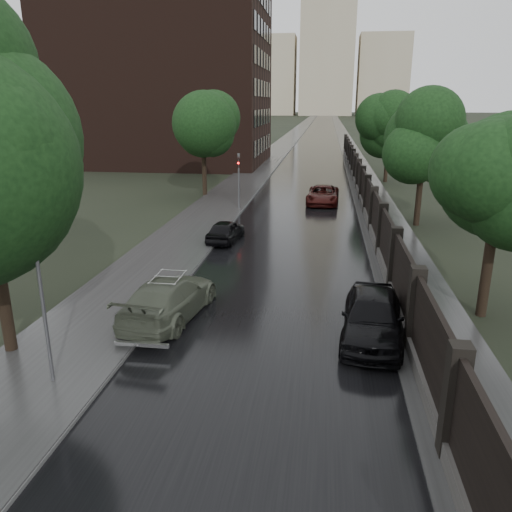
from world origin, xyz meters
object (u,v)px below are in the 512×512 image
object	(u,v)px
lamp_post	(42,294)
car_right_far	(323,195)
tree_left_far	(203,131)
volga_sedan	(169,298)
traffic_light	(239,177)
hatchback_left	(226,231)
tree_right_b	(424,145)
tree_right_c	(389,129)
car_right_near	(372,316)
tree_right_a	(500,179)

from	to	relation	value
lamp_post	car_right_far	xyz separation A→B (m)	(7.00, 26.56, -1.98)
tree_left_far	volga_sedan	size ratio (longest dim) A/B	1.43
traffic_light	lamp_post	bearing A→B (deg)	-92.68
volga_sedan	hatchback_left	size ratio (longest dim) A/B	1.44
hatchback_left	lamp_post	bearing A→B (deg)	89.36
tree_right_b	tree_right_c	world-z (taller)	same
volga_sedan	car_right_far	xyz separation A→B (m)	(5.20, 21.78, -0.06)
tree_right_c	car_right_near	world-z (taller)	tree_right_c
lamp_post	car_right_far	distance (m)	27.54
tree_right_a	car_right_far	world-z (taller)	tree_right_a
tree_left_far	tree_right_b	bearing A→B (deg)	-27.30
lamp_post	traffic_light	xyz separation A→B (m)	(1.10, 23.49, -0.27)
tree_left_far	tree_right_c	xyz separation A→B (m)	(15.50, 10.00, -0.29)
tree_right_c	volga_sedan	world-z (taller)	tree_right_c
tree_left_far	car_right_far	distance (m)	10.80
tree_left_far	hatchback_left	bearing A→B (deg)	-71.85
tree_right_b	lamp_post	xyz separation A→B (m)	(-12.90, -20.50, -2.28)
tree_left_far	lamp_post	distance (m)	28.73
tree_right_a	car_right_near	size ratio (longest dim) A/B	1.49
traffic_light	car_right_far	distance (m)	6.86
tree_left_far	car_right_far	size ratio (longest dim) A/B	1.49
tree_right_b	tree_right_c	bearing A→B (deg)	90.00
car_right_far	volga_sedan	bearing A→B (deg)	-100.93
tree_right_c	car_right_far	distance (m)	13.99
volga_sedan	car_right_far	bearing A→B (deg)	-96.30
tree_left_far	hatchback_left	xyz separation A→B (m)	(4.40, -13.42, -4.63)
volga_sedan	tree_right_b	bearing A→B (deg)	-118.09
tree_right_b	volga_sedan	xyz separation A→B (m)	(-11.10, -15.72, -4.20)
tree_right_b	volga_sedan	size ratio (longest dim) A/B	1.36
tree_right_c	traffic_light	size ratio (longest dim) A/B	1.75
tree_right_c	lamp_post	world-z (taller)	tree_right_c
tree_right_b	car_right_near	distance (m)	17.46
tree_right_c	car_right_near	size ratio (longest dim) A/B	1.49
tree_right_a	tree_right_b	world-z (taller)	same
tree_right_b	hatchback_left	world-z (taller)	tree_right_b
lamp_post	traffic_light	world-z (taller)	lamp_post
tree_left_far	volga_sedan	world-z (taller)	tree_left_far
hatchback_left	car_right_near	distance (m)	13.07
lamp_post	hatchback_left	distance (m)	15.33
tree_right_c	car_right_far	xyz separation A→B (m)	(-5.90, -11.94, -4.26)
volga_sedan	car_right_far	world-z (taller)	volga_sedan
tree_right_b	traffic_light	distance (m)	12.44
tree_right_a	hatchback_left	bearing A→B (deg)	142.29
traffic_light	tree_right_a	bearing A→B (deg)	-55.23
tree_left_far	tree_right_a	world-z (taller)	tree_left_far
volga_sedan	car_right_near	size ratio (longest dim) A/B	1.09
tree_right_c	tree_right_b	bearing A→B (deg)	-90.00
tree_left_far	car_right_far	world-z (taller)	tree_left_far
tree_right_a	tree_right_b	distance (m)	14.00
hatchback_left	car_right_far	xyz separation A→B (m)	(5.20, 11.48, 0.08)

